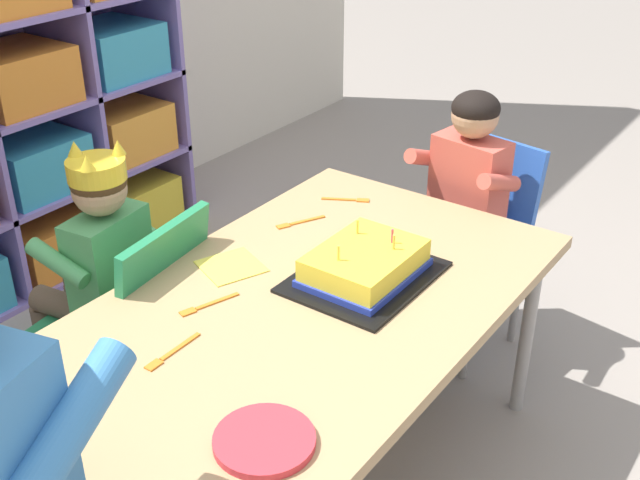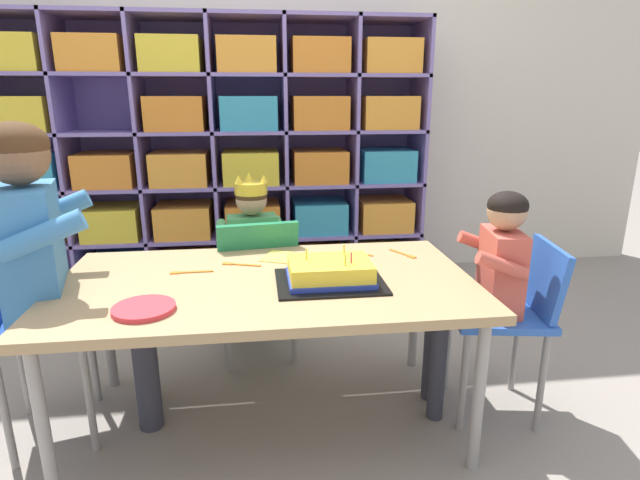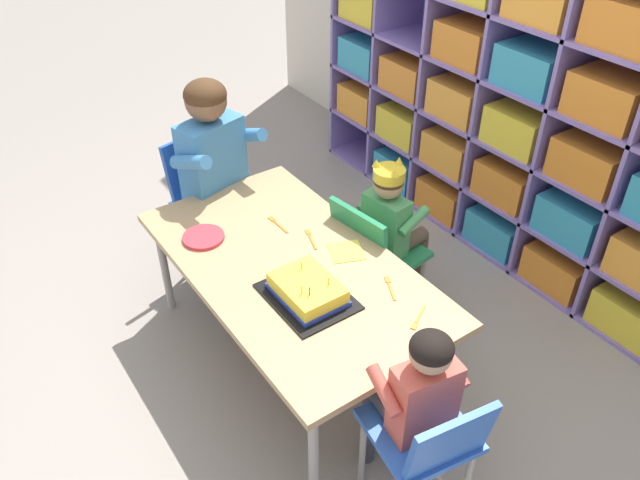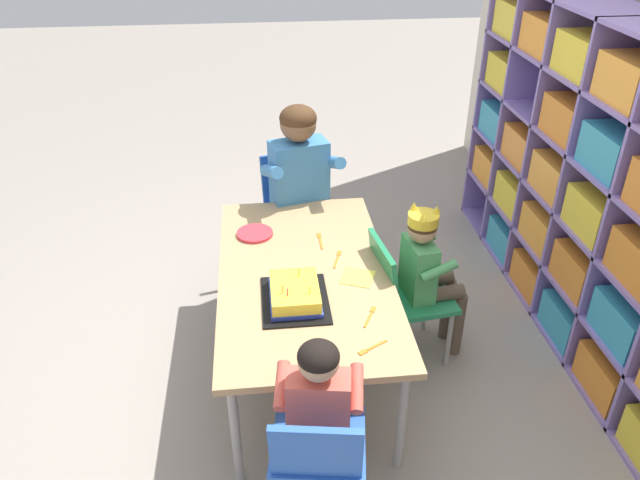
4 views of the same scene
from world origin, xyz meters
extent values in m
plane|color=gray|center=(0.00, 0.00, 0.00)|extent=(16.00, 16.00, 0.00)
cube|color=#7F6BB2|center=(-0.25, 1.62, 0.78)|extent=(2.46, 0.01, 1.57)
cube|color=#7F6BB2|center=(-1.47, 1.44, 0.78)|extent=(0.02, 0.38, 1.57)
cube|color=#7F6BB2|center=(-1.07, 1.44, 0.78)|extent=(0.02, 0.38, 1.57)
cube|color=#7F6BB2|center=(-0.66, 1.44, 0.78)|extent=(0.02, 0.38, 1.57)
cube|color=#7F6BB2|center=(-0.25, 1.44, 0.78)|extent=(0.02, 0.38, 1.57)
cube|color=#7F6BB2|center=(-0.25, 1.44, 0.01)|extent=(2.46, 0.38, 0.02)
cube|color=#7F6BB2|center=(-0.25, 1.44, 0.32)|extent=(2.46, 0.38, 0.02)
cube|color=#7F6BB2|center=(-0.25, 1.44, 0.63)|extent=(2.46, 0.38, 0.02)
cube|color=#7F6BB2|center=(-0.25, 1.44, 0.94)|extent=(2.46, 0.38, 0.02)
cube|color=#7F6BB2|center=(-0.25, 1.44, 1.25)|extent=(2.46, 0.38, 0.02)
cube|color=#7F6BB2|center=(-0.25, 1.44, 1.56)|extent=(2.46, 0.38, 0.02)
cube|color=teal|center=(-0.86, 1.42, 0.11)|extent=(0.32, 0.30, 0.19)
cube|color=orange|center=(-0.46, 1.42, 0.11)|extent=(0.32, 0.30, 0.19)
cube|color=teal|center=(-0.05, 1.42, 0.11)|extent=(0.32, 0.30, 0.19)
cube|color=orange|center=(0.36, 1.42, 0.11)|extent=(0.32, 0.30, 0.19)
cube|color=orange|center=(-1.27, 1.42, 0.42)|extent=(0.32, 0.30, 0.19)
cube|color=yellow|center=(-0.86, 1.42, 0.42)|extent=(0.32, 0.30, 0.19)
cube|color=orange|center=(-0.46, 1.42, 0.42)|extent=(0.32, 0.30, 0.19)
cube|color=orange|center=(-0.05, 1.42, 0.42)|extent=(0.32, 0.30, 0.19)
cube|color=teal|center=(-1.27, 1.42, 0.73)|extent=(0.32, 0.30, 0.19)
cube|color=orange|center=(-0.86, 1.42, 0.73)|extent=(0.32, 0.30, 0.19)
cube|color=orange|center=(-0.46, 1.42, 0.73)|extent=(0.32, 0.30, 0.19)
cube|color=yellow|center=(-0.05, 1.42, 0.73)|extent=(0.32, 0.30, 0.19)
cube|color=yellow|center=(-1.27, 1.42, 1.04)|extent=(0.32, 0.30, 0.19)
cube|color=orange|center=(-0.46, 1.42, 1.04)|extent=(0.32, 0.30, 0.19)
cube|color=teal|center=(-0.05, 1.42, 1.04)|extent=(0.32, 0.30, 0.19)
cube|color=yellow|center=(-1.27, 1.42, 1.35)|extent=(0.32, 0.30, 0.19)
cube|color=orange|center=(-0.86, 1.42, 1.35)|extent=(0.32, 0.30, 0.19)
cube|color=yellow|center=(-0.46, 1.42, 1.35)|extent=(0.32, 0.30, 0.19)
cube|color=tan|center=(0.00, 0.00, 0.53)|extent=(1.38, 0.76, 0.03)
cylinder|color=#9E9993|center=(-0.63, -0.32, 0.26)|extent=(0.04, 0.04, 0.52)
cylinder|color=#9E9993|center=(0.63, -0.32, 0.26)|extent=(0.04, 0.04, 0.52)
cylinder|color=#9E9993|center=(-0.63, 0.32, 0.26)|extent=(0.04, 0.04, 0.52)
cylinder|color=#9E9993|center=(0.63, 0.32, 0.26)|extent=(0.04, 0.04, 0.52)
cube|color=#238451|center=(-0.05, 0.53, 0.34)|extent=(0.39, 0.38, 0.03)
cube|color=#238451|center=(-0.03, 0.37, 0.50)|extent=(0.33, 0.11, 0.30)
cylinder|color=gray|center=(0.08, 0.68, 0.16)|extent=(0.02, 0.02, 0.33)
cylinder|color=gray|center=(-0.21, 0.64, 0.16)|extent=(0.02, 0.02, 0.33)
cylinder|color=gray|center=(0.12, 0.41, 0.16)|extent=(0.02, 0.02, 0.33)
cylinder|color=gray|center=(-0.17, 0.37, 0.16)|extent=(0.02, 0.02, 0.33)
cube|color=#4C9E5B|center=(-0.05, 0.54, 0.50)|extent=(0.22, 0.14, 0.29)
sphere|color=tan|center=(-0.05, 0.54, 0.71)|extent=(0.13, 0.13, 0.13)
ellipsoid|color=#472D19|center=(-0.05, 0.54, 0.73)|extent=(0.14, 0.14, 0.10)
cylinder|color=yellow|center=(-0.05, 0.54, 0.76)|extent=(0.14, 0.14, 0.05)
cone|color=yellow|center=(-0.05, 0.59, 0.80)|extent=(0.04, 0.04, 0.04)
cone|color=yellow|center=(0.01, 0.52, 0.80)|extent=(0.04, 0.04, 0.04)
cone|color=yellow|center=(-0.10, 0.50, 0.80)|extent=(0.04, 0.04, 0.04)
cylinder|color=brown|center=(0.00, 0.65, 0.38)|extent=(0.10, 0.22, 0.07)
cylinder|color=brown|center=(-0.12, 0.63, 0.38)|extent=(0.10, 0.22, 0.07)
cylinder|color=brown|center=(-0.01, 0.75, 0.17)|extent=(0.06, 0.06, 0.35)
cylinder|color=brown|center=(-0.14, 0.74, 0.17)|extent=(0.06, 0.06, 0.35)
cylinder|color=#4C9E5B|center=(0.07, 0.59, 0.56)|extent=(0.07, 0.18, 0.10)
cylinder|color=#4C9E5B|center=(-0.18, 0.56, 0.56)|extent=(0.07, 0.18, 0.10)
cube|color=#1E4CA8|center=(-0.74, 0.04, 0.44)|extent=(0.38, 0.43, 0.03)
cube|color=#1E4CA8|center=(-0.87, 0.00, 0.60)|extent=(0.15, 0.35, 0.29)
cylinder|color=gray|center=(-0.59, -0.08, 0.22)|extent=(0.02, 0.02, 0.43)
cylinder|color=gray|center=(-0.66, 0.22, 0.22)|extent=(0.02, 0.02, 0.43)
cylinder|color=gray|center=(-0.81, -0.14, 0.22)|extent=(0.02, 0.02, 0.43)
cylinder|color=gray|center=(-0.89, 0.16, 0.22)|extent=(0.02, 0.02, 0.43)
cube|color=#3D7FBC|center=(-0.74, 0.04, 0.66)|extent=(0.23, 0.33, 0.42)
sphere|color=brown|center=(-0.74, 0.04, 0.97)|extent=(0.19, 0.19, 0.19)
ellipsoid|color=#472D19|center=(-0.74, 0.04, 1.00)|extent=(0.19, 0.19, 0.14)
cylinder|color=#33333D|center=(-0.57, -0.01, 0.48)|extent=(0.32, 0.17, 0.10)
cylinder|color=#33333D|center=(-0.61, 0.16, 0.48)|extent=(0.32, 0.17, 0.10)
cylinder|color=#33333D|center=(-0.42, 0.02, 0.23)|extent=(0.08, 0.08, 0.45)
cylinder|color=#33333D|center=(-0.47, 0.20, 0.23)|extent=(0.08, 0.08, 0.45)
cylinder|color=#3D7FBC|center=(-0.64, -0.11, 0.75)|extent=(0.26, 0.12, 0.14)
cylinder|color=#3D7FBC|center=(-0.72, 0.22, 0.75)|extent=(0.26, 0.12, 0.14)
cube|color=blue|center=(0.82, -0.02, 0.39)|extent=(0.37, 0.37, 0.03)
cube|color=blue|center=(0.97, -0.05, 0.53)|extent=(0.10, 0.30, 0.24)
cylinder|color=gray|center=(0.70, 0.13, 0.19)|extent=(0.02, 0.02, 0.38)
cylinder|color=gray|center=(0.66, -0.13, 0.19)|extent=(0.02, 0.02, 0.38)
cube|color=#D15647|center=(0.82, -0.02, 0.55)|extent=(0.14, 0.23, 0.29)
sphere|color=tan|center=(0.82, -0.02, 0.76)|extent=(0.13, 0.13, 0.13)
ellipsoid|color=black|center=(0.82, -0.02, 0.78)|extent=(0.14, 0.14, 0.10)
cylinder|color=#33333D|center=(0.72, 0.05, 0.43)|extent=(0.22, 0.10, 0.07)
cylinder|color=#33333D|center=(0.70, -0.07, 0.43)|extent=(0.22, 0.10, 0.07)
cylinder|color=#33333D|center=(0.62, 0.07, 0.20)|extent=(0.06, 0.06, 0.40)
cylinder|color=#33333D|center=(0.60, -0.05, 0.20)|extent=(0.06, 0.06, 0.40)
cylinder|color=#D15647|center=(0.79, 0.11, 0.61)|extent=(0.18, 0.07, 0.10)
cylinder|color=#D15647|center=(0.75, -0.14, 0.61)|extent=(0.18, 0.07, 0.10)
cube|color=black|center=(0.21, -0.06, 0.55)|extent=(0.35, 0.28, 0.01)
cube|color=yellow|center=(0.21, -0.06, 0.59)|extent=(0.26, 0.20, 0.07)
cube|color=#283DB2|center=(0.21, -0.06, 0.56)|extent=(0.28, 0.21, 0.02)
cylinder|color=#EFCC4C|center=(0.13, -0.03, 0.64)|extent=(0.01, 0.01, 0.04)
cylinder|color=#EFCC4C|center=(0.26, 0.00, 0.64)|extent=(0.01, 0.01, 0.04)
cylinder|color=#EFCC4C|center=(0.25, -0.11, 0.64)|extent=(0.01, 0.01, 0.04)
cylinder|color=#E54C66|center=(0.27, -0.09, 0.64)|extent=(0.01, 0.01, 0.04)
cylinder|color=#DB333D|center=(-0.35, -0.21, 0.56)|extent=(0.18, 0.18, 0.01)
cube|color=#F4DB4C|center=(0.07, 0.23, 0.55)|extent=(0.18, 0.18, 0.00)
cube|color=orange|center=(-0.24, 0.10, 0.55)|extent=(0.11, 0.01, 0.00)
cube|color=orange|center=(-0.31, 0.10, 0.55)|extent=(0.04, 0.02, 0.00)
cube|color=orange|center=(0.36, 0.22, 0.55)|extent=(0.10, 0.05, 0.00)
cube|color=orange|center=(0.30, 0.25, 0.55)|extent=(0.04, 0.03, 0.00)
cube|color=orange|center=(-0.07, 0.15, 0.55)|extent=(0.10, 0.04, 0.00)
cube|color=orange|center=(-0.14, 0.17, 0.55)|extent=(0.04, 0.03, 0.00)
cube|color=orange|center=(0.52, 0.23, 0.55)|extent=(0.06, 0.09, 0.00)
cube|color=orange|center=(0.55, 0.17, 0.55)|extent=(0.03, 0.04, 0.00)
camera|label=1|loc=(-1.13, -0.89, 1.50)|focal=44.21mm
camera|label=2|loc=(-0.02, -1.59, 1.14)|focal=28.33mm
camera|label=3|loc=(1.67, -1.02, 2.14)|focal=35.05mm
camera|label=4|loc=(2.25, -0.18, 2.08)|focal=34.26mm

